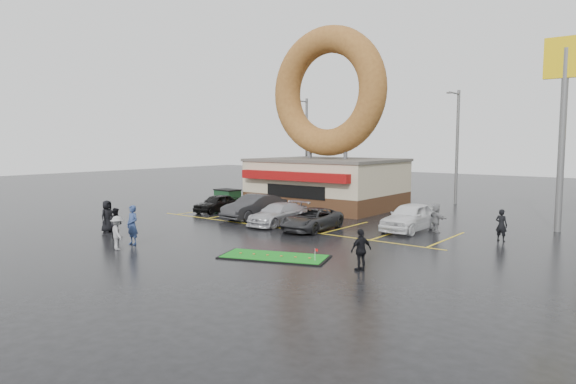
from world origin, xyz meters
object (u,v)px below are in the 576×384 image
Objects in this scene: car_silver at (278,214)px; putting_green at (274,257)px; car_white at (410,217)px; car_black at (217,203)px; car_grey at (312,219)px; shell_sign at (564,97)px; streetlight_left at (306,144)px; streetlight_mid at (457,144)px; car_dgrey at (254,207)px; donut_shop at (327,148)px; person_cameraman at (361,250)px; person_blue at (132,225)px; dumpster at (228,199)px.

car_silver reaches higher than putting_green.
car_silver is at bearing -156.40° from car_white.
car_grey is at bearing -13.46° from car_black.
shell_sign is 1.18× the size of streetlight_left.
streetlight_left and streetlight_mid have the same top height.
streetlight_left is at bearing 116.12° from car_dgrey.
streetlight_left is 2.03× the size of car_grey.
car_white is 9.98m from putting_green.
streetlight_left reaches higher than car_black.
car_silver is (9.29, -15.63, -4.13)m from streetlight_left.
donut_shop is at bearing 54.60° from car_black.
shell_sign is at bearing -175.12° from person_cameraman.
donut_shop is 8.27× the size of person_cameraman.
car_white is 9.78m from person_cameraman.
car_grey is at bearing -53.11° from streetlight_left.
streetlight_mid reaches higher than person_blue.
car_silver is at bearing -59.26° from streetlight_left.
donut_shop is 7.50× the size of dumpster.
person_cameraman is (-4.25, -14.32, -6.56)m from shell_sign.
person_blue is at bearing -125.64° from car_white.
car_grey is 2.47× the size of dumpster.
car_silver is 9.13m from dumpster.
donut_shop is 10.94m from car_grey.
streetlight_left is 29.35m from person_cameraman.
shell_sign is 12.93m from streetlight_mid.
car_black is at bearing -127.73° from streetlight_mid.
putting_green is at bearing -51.75° from car_silver.
person_cameraman is at bearing -29.53° from car_dgrey.
streetlight_mid is (14.00, 1.00, 0.00)m from streetlight_left.
dumpster is (-10.86, 4.29, 0.03)m from car_grey.
donut_shop is at bearing -121.04° from person_cameraman.
person_cameraman reaches higher than dumpster.
car_grey is at bearing -96.93° from streetlight_mid.
putting_green is at bearing -36.95° from car_black.
car_dgrey is 6.21m from dumpster.
person_cameraman reaches higher than car_dgrey.
shell_sign reaches higher than streetlight_mid.
streetlight_mid is at bearing 4.09° from streetlight_left.
dumpster is (-5.42, 3.03, -0.13)m from car_dgrey.
dumpster is at bearing -84.69° from streetlight_left.
car_white is 2.56× the size of dumpster.
person_blue is (-8.98, -11.85, 0.17)m from car_white.
putting_green is at bearing -119.70° from shell_sign.
car_dgrey is at bearing -115.60° from streetlight_mid.
donut_shop reaches higher than dumpster.
person_blue reaches higher than car_black.
person_blue reaches higher than dumpster.
shell_sign is 16.31m from person_cameraman.
car_dgrey is at bearing -93.72° from donut_shop.
car_grey is 2.72× the size of person_cameraman.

